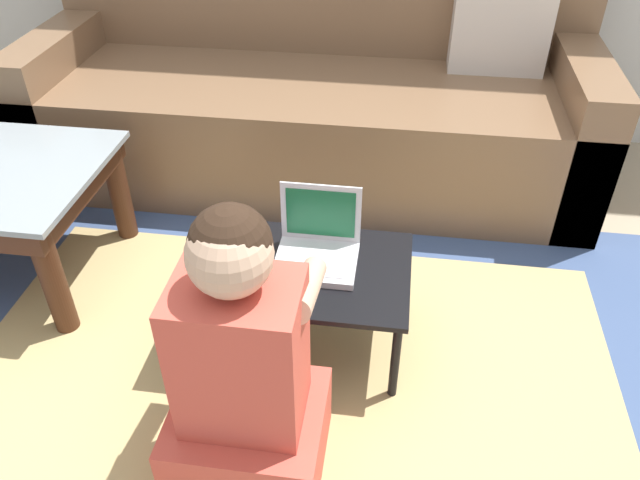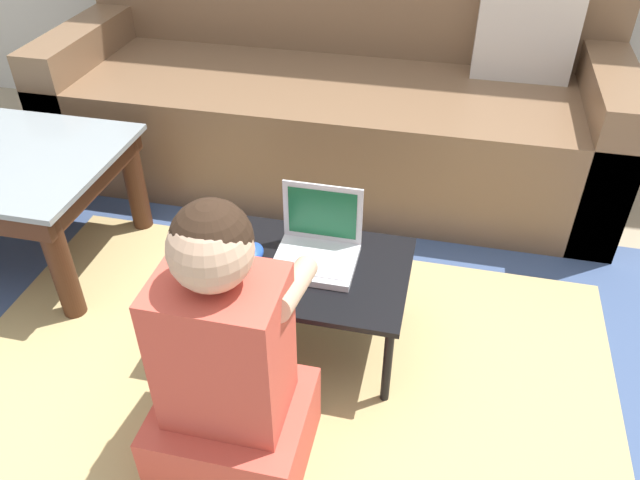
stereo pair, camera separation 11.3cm
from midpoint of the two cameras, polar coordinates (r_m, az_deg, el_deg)
name	(u,v)px [view 2 (the right image)]	position (r m, az deg, el deg)	size (l,w,h in m)	color
ground_plane	(323,394)	(1.76, 2.13, -13.96)	(16.00, 16.00, 0.00)	gray
area_rug	(276,391)	(1.76, -2.14, -13.66)	(2.54, 1.80, 0.01)	#3D517A
couch	(336,98)	(2.59, 2.71, 12.83)	(2.17, 0.81, 0.92)	brown
laptop_desk	(294,272)	(1.73, -0.54, -3.03)	(0.63, 0.40, 0.28)	black
laptop	(317,249)	(1.71, 1.59, -0.91)	(0.22, 0.19, 0.20)	silver
computer_mouse	(251,253)	(1.72, -4.47, -1.26)	(0.07, 0.09, 0.04)	#234CB2
person_seated	(227,369)	(1.40, -6.16, -11.76)	(0.35, 0.40, 0.75)	#CC4C3D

